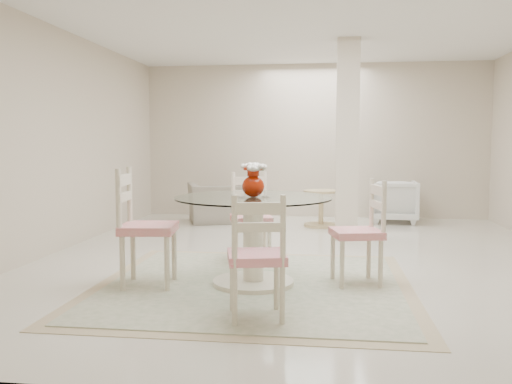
# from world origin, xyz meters

# --- Properties ---
(ground) EXTENTS (7.00, 7.00, 0.00)m
(ground) POSITION_xyz_m (0.00, 0.00, 0.00)
(ground) COLOR silver
(ground) RESTS_ON ground
(room_shell) EXTENTS (6.02, 7.02, 2.71)m
(room_shell) POSITION_xyz_m (0.00, 0.00, 1.86)
(room_shell) COLOR beige
(room_shell) RESTS_ON ground
(column) EXTENTS (0.30, 0.30, 2.70)m
(column) POSITION_xyz_m (0.50, 1.30, 1.35)
(column) COLOR beige
(column) RESTS_ON ground
(area_rug) EXTENTS (2.89, 2.89, 0.02)m
(area_rug) POSITION_xyz_m (-0.44, -1.32, 0.01)
(area_rug) COLOR tan
(area_rug) RESTS_ON ground
(dining_table) EXTENTS (1.43, 1.43, 0.82)m
(dining_table) POSITION_xyz_m (-0.44, -1.32, 0.42)
(dining_table) COLOR beige
(dining_table) RESTS_ON ground
(red_vase) EXTENTS (0.24, 0.22, 0.31)m
(red_vase) POSITION_xyz_m (-0.43, -1.32, 0.98)
(red_vase) COLOR #9F1B04
(red_vase) RESTS_ON dining_table
(dining_chair_east) EXTENTS (0.52, 0.52, 1.08)m
(dining_chair_east) POSITION_xyz_m (0.57, -1.15, 0.57)
(dining_chair_east) COLOR beige
(dining_chair_east) RESTS_ON ground
(dining_chair_north) EXTENTS (0.53, 0.53, 1.09)m
(dining_chair_north) POSITION_xyz_m (-0.61, -0.31, 0.57)
(dining_chair_north) COLOR #F5E6C9
(dining_chair_north) RESTS_ON ground
(dining_chair_west) EXTENTS (0.53, 0.53, 1.20)m
(dining_chair_west) POSITION_xyz_m (-1.45, -1.47, 0.63)
(dining_chair_west) COLOR beige
(dining_chair_west) RESTS_ON ground
(dining_chair_south) EXTENTS (0.50, 0.50, 1.04)m
(dining_chair_south) POSITION_xyz_m (-0.27, -2.32, 0.55)
(dining_chair_south) COLOR beige
(dining_chair_south) RESTS_ON ground
(recliner_taupe) EXTENTS (1.22, 1.15, 0.64)m
(recliner_taupe) POSITION_xyz_m (-1.53, 2.61, 0.32)
(recliner_taupe) COLOR gray
(recliner_taupe) RESTS_ON ground
(armchair_white) EXTENTS (0.78, 0.80, 0.70)m
(armchair_white) POSITION_xyz_m (1.33, 2.98, 0.35)
(armchair_white) COLOR silver
(armchair_white) RESTS_ON ground
(side_table) EXTENTS (0.55, 0.55, 0.57)m
(side_table) POSITION_xyz_m (0.15, 2.35, 0.27)
(side_table) COLOR tan
(side_table) RESTS_ON ground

